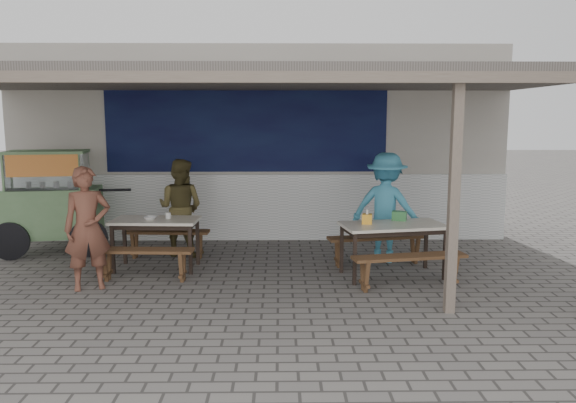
# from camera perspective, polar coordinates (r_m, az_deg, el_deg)

# --- Properties ---
(ground) EXTENTS (60.00, 60.00, 0.00)m
(ground) POSITION_cam_1_polar(r_m,az_deg,el_deg) (7.45, -3.90, -8.86)
(ground) COLOR #67625D
(ground) RESTS_ON ground
(back_wall) EXTENTS (9.00, 1.28, 3.50)m
(back_wall) POSITION_cam_1_polar(r_m,az_deg,el_deg) (10.69, -2.97, 5.88)
(back_wall) COLOR #BBB4A7
(back_wall) RESTS_ON ground
(warung_roof) EXTENTS (9.00, 4.21, 2.81)m
(warung_roof) POSITION_cam_1_polar(r_m,az_deg,el_deg) (8.02, -3.63, 12.04)
(warung_roof) COLOR #5D5750
(warung_roof) RESTS_ON ground
(table_left) EXTENTS (1.27, 0.71, 0.75)m
(table_left) POSITION_cam_1_polar(r_m,az_deg,el_deg) (8.45, -13.30, -2.31)
(table_left) COLOR white
(table_left) RESTS_ON ground
(bench_left_street) EXTENTS (1.35, 0.34, 0.45)m
(bench_left_street) POSITION_cam_1_polar(r_m,az_deg,el_deg) (7.94, -14.39, -5.53)
(bench_left_street) COLOR brown
(bench_left_street) RESTS_ON ground
(bench_left_wall) EXTENTS (1.35, 0.34, 0.45)m
(bench_left_wall) POSITION_cam_1_polar(r_m,az_deg,el_deg) (9.11, -12.20, -3.63)
(bench_left_wall) COLOR brown
(bench_left_wall) RESTS_ON ground
(table_right) EXTENTS (1.53, 0.97, 0.75)m
(table_right) POSITION_cam_1_polar(r_m,az_deg,el_deg) (7.99, 10.60, -2.81)
(table_right) COLOR white
(table_right) RESTS_ON ground
(bench_right_street) EXTENTS (1.54, 0.55, 0.45)m
(bench_right_street) POSITION_cam_1_polar(r_m,az_deg,el_deg) (7.53, 12.23, -6.18)
(bench_right_street) COLOR brown
(bench_right_street) RESTS_ON ground
(bench_right_wall) EXTENTS (1.54, 0.55, 0.45)m
(bench_right_wall) POSITION_cam_1_polar(r_m,az_deg,el_deg) (8.61, 9.06, -4.21)
(bench_right_wall) COLOR brown
(bench_right_wall) RESTS_ON ground
(vendor_cart) EXTENTS (2.05, 1.06, 1.69)m
(vendor_cart) POSITION_cam_1_polar(r_m,az_deg,el_deg) (9.94, -22.86, 0.34)
(vendor_cart) COLOR #698E5E
(vendor_cart) RESTS_ON ground
(patron_street_side) EXTENTS (0.69, 0.58, 1.61)m
(patron_street_side) POSITION_cam_1_polar(r_m,az_deg,el_deg) (7.71, -19.69, -2.59)
(patron_street_side) COLOR brown
(patron_street_side) RESTS_ON ground
(patron_wall_side) EXTENTS (0.90, 0.79, 1.57)m
(patron_wall_side) POSITION_cam_1_polar(r_m,az_deg,el_deg) (9.19, -10.87, -0.61)
(patron_wall_side) COLOR brown
(patron_wall_side) RESTS_ON ground
(patron_right_table) EXTENTS (1.26, 1.03, 1.69)m
(patron_right_table) POSITION_cam_1_polar(r_m,az_deg,el_deg) (8.78, 9.93, -0.60)
(patron_right_table) COLOR #429ABC
(patron_right_table) RESTS_ON ground
(tissue_box) EXTENTS (0.16, 0.16, 0.14)m
(tissue_box) POSITION_cam_1_polar(r_m,az_deg,el_deg) (7.92, 8.03, -1.76)
(tissue_box) COLOR #F7A929
(tissue_box) RESTS_ON table_right
(donation_box) EXTENTS (0.23, 0.19, 0.13)m
(donation_box) POSITION_cam_1_polar(r_m,az_deg,el_deg) (8.25, 11.24, -1.44)
(donation_box) COLOR #377D41
(donation_box) RESTS_ON table_right
(condiment_jar) EXTENTS (0.08, 0.08, 0.09)m
(condiment_jar) POSITION_cam_1_polar(r_m,az_deg,el_deg) (8.44, -12.08, -1.39)
(condiment_jar) COLOR silver
(condiment_jar) RESTS_ON table_left
(condiment_bowl) EXTENTS (0.21, 0.21, 0.05)m
(condiment_bowl) POSITION_cam_1_polar(r_m,az_deg,el_deg) (8.41, -13.79, -1.64)
(condiment_bowl) COLOR white
(condiment_bowl) RESTS_ON table_left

